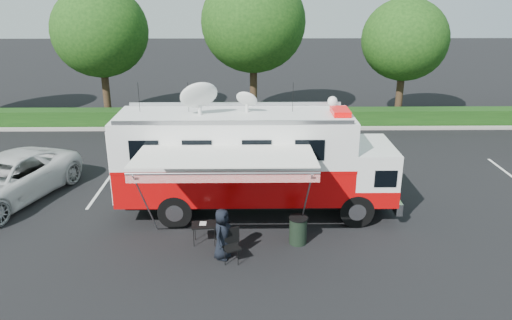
{
  "coord_description": "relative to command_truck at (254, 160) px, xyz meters",
  "views": [
    {
      "loc": [
        -0.22,
        -17.14,
        8.27
      ],
      "look_at": [
        0.0,
        0.5,
        1.9
      ],
      "focal_mm": 35.0,
      "sensor_mm": 36.0,
      "label": 1
    }
  ],
  "objects": [
    {
      "name": "folding_chair",
      "position": [
        -0.72,
        -3.45,
        -1.45
      ],
      "size": [
        0.66,
        0.7,
        1.05
      ],
      "color": "black",
      "rests_on": "ground_plane"
    },
    {
      "name": "person",
      "position": [
        -1.01,
        -3.33,
        -2.08
      ],
      "size": [
        0.8,
        0.96,
        1.68
      ],
      "primitive_type": "imported",
      "rotation": [
        0.0,
        0.0,
        1.19
      ],
      "color": "black",
      "rests_on": "ground_plane"
    },
    {
      "name": "white_suv",
      "position": [
        -9.76,
        1.1,
        -2.08
      ],
      "size": [
        4.85,
        7.04,
        1.79
      ],
      "primitive_type": "imported",
      "rotation": [
        0.0,
        0.0,
        -0.32
      ],
      "color": "silver",
      "rests_on": "ground_plane"
    },
    {
      "name": "ground_plane",
      "position": [
        0.09,
        0.0,
        -2.08
      ],
      "size": [
        120.0,
        120.0,
        0.0
      ],
      "primitive_type": "plane",
      "color": "black",
      "rests_on": "ground"
    },
    {
      "name": "awning",
      "position": [
        -0.91,
        -2.89,
        1.05
      ],
      "size": [
        5.52,
        2.84,
        3.33
      ],
      "color": "white",
      "rests_on": "ground_plane"
    },
    {
      "name": "trash_bin",
      "position": [
        1.45,
        -2.42,
        -1.61
      ],
      "size": [
        0.63,
        0.63,
        0.94
      ],
      "color": "black",
      "rests_on": "ground_plane"
    },
    {
      "name": "stall_lines",
      "position": [
        -0.41,
        3.0,
        -2.08
      ],
      "size": [
        24.12,
        5.5,
        0.01
      ],
      "color": "silver",
      "rests_on": "ground_plane"
    },
    {
      "name": "back_border",
      "position": [
        1.23,
        12.9,
        2.92
      ],
      "size": [
        60.0,
        6.14,
        8.87
      ],
      "color": "#9E998E",
      "rests_on": "ground_plane"
    },
    {
      "name": "folding_table",
      "position": [
        -1.65,
        -2.4,
        -1.42
      ],
      "size": [
        0.9,
        0.68,
        0.71
      ],
      "color": "black",
      "rests_on": "ground_plane"
    },
    {
      "name": "command_truck",
      "position": [
        0.0,
        0.0,
        0.0
      ],
      "size": [
        10.12,
        2.78,
        4.86
      ],
      "color": "black",
      "rests_on": "ground_plane"
    }
  ]
}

